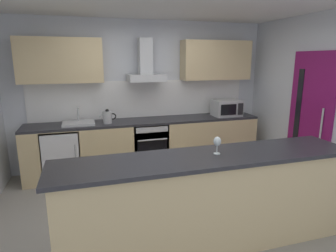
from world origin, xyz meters
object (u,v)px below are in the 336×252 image
oven (149,145)px  sink (79,123)px  microwave (227,108)px  range_hood (146,68)px  kettle (107,117)px  wine_glass (217,142)px  refrigerator (62,154)px

oven → sink: 1.24m
microwave → range_hood: 1.67m
microwave → sink: microwave is taller
kettle → range_hood: (0.69, 0.16, 0.78)m
range_hood → wine_glass: size_ratio=4.05×
microwave → oven: bearing=178.9°
refrigerator → sink: bearing=2.7°
refrigerator → sink: size_ratio=1.70×
range_hood → wine_glass: range_hood is taller
microwave → kettle: microwave is taller
refrigerator → oven: bearing=0.1°
refrigerator → wine_glass: size_ratio=4.78×
sink → kettle: (0.46, -0.04, 0.08)m
oven → range_hood: bearing=90.0°
oven → kettle: kettle is taller
oven → refrigerator: oven is taller
sink → kettle: 0.47m
wine_glass → microwave: bearing=59.8°
oven → kettle: 0.88m
refrigerator → kettle: bearing=-2.4°
kettle → microwave: bearing=0.2°
kettle → wine_glass: wine_glass is taller
sink → range_hood: size_ratio=0.69×
microwave → sink: (-2.64, 0.04, -0.12)m
refrigerator → wine_glass: wine_glass is taller
oven → range_hood: range_hood is taller
range_hood → microwave: bearing=-6.0°
refrigerator → microwave: microwave is taller
range_hood → wine_glass: bearing=-85.4°
refrigerator → range_hood: bearing=5.2°
oven → refrigerator: (-1.45, -0.00, -0.03)m
oven → microwave: microwave is taller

